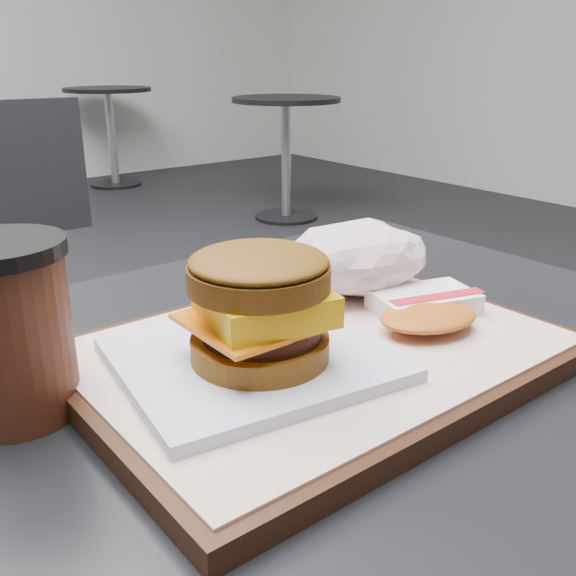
{
  "coord_description": "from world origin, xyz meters",
  "views": [
    {
      "loc": [
        -0.3,
        -0.36,
        1.01
      ],
      "look_at": [
        -0.0,
        0.0,
        0.83
      ],
      "focal_mm": 40.0,
      "sensor_mm": 36.0,
      "label": 1
    }
  ],
  "objects_px": {
    "hash_brown": "(426,308)",
    "crumpled_wrapper": "(358,258)",
    "coffee_cup": "(8,328)",
    "breakfast_sandwich": "(258,319)",
    "serving_tray": "(318,354)",
    "customer_table": "(294,545)"
  },
  "relations": [
    {
      "from": "customer_table",
      "to": "breakfast_sandwich",
      "type": "height_order",
      "value": "breakfast_sandwich"
    },
    {
      "from": "customer_table",
      "to": "coffee_cup",
      "type": "height_order",
      "value": "coffee_cup"
    },
    {
      "from": "serving_tray",
      "to": "coffee_cup",
      "type": "relative_size",
      "value": 3.03
    },
    {
      "from": "breakfast_sandwich",
      "to": "crumpled_wrapper",
      "type": "xyz_separation_m",
      "value": [
        0.17,
        0.07,
        -0.01
      ]
    },
    {
      "from": "crumpled_wrapper",
      "to": "customer_table",
      "type": "bearing_deg",
      "value": -155.78
    },
    {
      "from": "customer_table",
      "to": "crumpled_wrapper",
      "type": "relative_size",
      "value": 5.42
    },
    {
      "from": "serving_tray",
      "to": "hash_brown",
      "type": "height_order",
      "value": "hash_brown"
    },
    {
      "from": "customer_table",
      "to": "serving_tray",
      "type": "relative_size",
      "value": 2.11
    },
    {
      "from": "serving_tray",
      "to": "breakfast_sandwich",
      "type": "distance_m",
      "value": 0.08
    },
    {
      "from": "customer_table",
      "to": "crumpled_wrapper",
      "type": "distance_m",
      "value": 0.27
    },
    {
      "from": "customer_table",
      "to": "serving_tray",
      "type": "bearing_deg",
      "value": -46.64
    },
    {
      "from": "crumpled_wrapper",
      "to": "coffee_cup",
      "type": "distance_m",
      "value": 0.32
    },
    {
      "from": "breakfast_sandwich",
      "to": "crumpled_wrapper",
      "type": "relative_size",
      "value": 1.44
    },
    {
      "from": "hash_brown",
      "to": "crumpled_wrapper",
      "type": "bearing_deg",
      "value": 86.25
    },
    {
      "from": "customer_table",
      "to": "crumpled_wrapper",
      "type": "bearing_deg",
      "value": 24.22
    },
    {
      "from": "coffee_cup",
      "to": "breakfast_sandwich",
      "type": "bearing_deg",
      "value": -28.88
    },
    {
      "from": "crumpled_wrapper",
      "to": "coffee_cup",
      "type": "relative_size",
      "value": 1.18
    },
    {
      "from": "serving_tray",
      "to": "crumpled_wrapper",
      "type": "height_order",
      "value": "crumpled_wrapper"
    },
    {
      "from": "hash_brown",
      "to": "coffee_cup",
      "type": "distance_m",
      "value": 0.33
    },
    {
      "from": "serving_tray",
      "to": "hash_brown",
      "type": "relative_size",
      "value": 2.91
    },
    {
      "from": "breakfast_sandwich",
      "to": "serving_tray",
      "type": "bearing_deg",
      "value": 5.92
    },
    {
      "from": "customer_table",
      "to": "breakfast_sandwich",
      "type": "relative_size",
      "value": 3.76
    }
  ]
}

